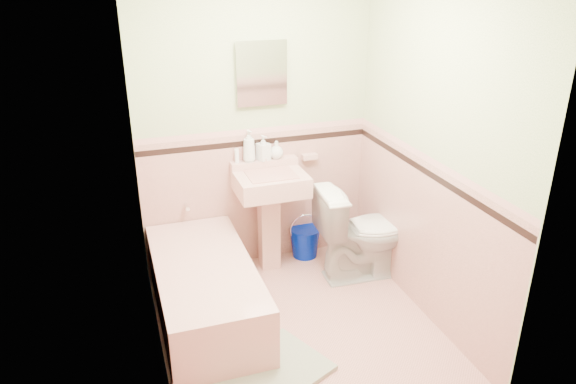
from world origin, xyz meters
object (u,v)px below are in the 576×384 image
object	(u,v)px
bathtub	(206,293)
medicine_cabinet	(261,73)
soap_bottle_left	(249,146)
toilet	(364,232)
bucket	(305,242)
soap_bottle_right	(276,150)
sink	(271,223)
shoe	(249,363)
soap_bottle_mid	(263,148)

from	to	relation	value
bathtub	medicine_cabinet	world-z (taller)	medicine_cabinet
soap_bottle_left	toilet	size ratio (longest dim) A/B	0.33
soap_bottle_left	bathtub	bearing A→B (deg)	-127.88
bucket	soap_bottle_right	bearing A→B (deg)	170.16
soap_bottle_left	toilet	bearing A→B (deg)	-30.91
toilet	sink	bearing A→B (deg)	68.68
soap_bottle_right	shoe	distance (m)	1.81
soap_bottle_mid	soap_bottle_right	size ratio (longest dim) A/B	1.40
soap_bottle_right	shoe	xyz separation A→B (m)	(-0.63, -1.38, -0.98)
toilet	medicine_cabinet	bearing A→B (deg)	56.53
soap_bottle_mid	bucket	bearing A→B (deg)	-6.83
bathtub	soap_bottle_right	world-z (taller)	soap_bottle_right
toilet	soap_bottle_right	bearing A→B (deg)	53.52
soap_bottle_right	bathtub	bearing A→B (deg)	-138.08
soap_bottle_mid	bucket	xyz separation A→B (m)	(0.37, -0.04, -0.94)
bathtub	bucket	distance (m)	1.24
bathtub	soap_bottle_right	distance (m)	1.35
soap_bottle_mid	toilet	xyz separation A→B (m)	(0.73, -0.51, -0.67)
bathtub	bucket	xyz separation A→B (m)	(1.05, 0.67, -0.09)
shoe	sink	bearing A→B (deg)	62.15
shoe	soap_bottle_right	bearing A→B (deg)	61.04
soap_bottle_left	soap_bottle_mid	xyz separation A→B (m)	(0.12, 0.00, -0.03)
shoe	soap_bottle_left	bearing A→B (deg)	69.71
bathtub	toilet	xyz separation A→B (m)	(1.41, 0.20, 0.19)
soap_bottle_left	sink	bearing A→B (deg)	-54.65
bathtub	shoe	size ratio (longest dim) A/B	9.11
bathtub	medicine_cabinet	bearing A→B (deg)	47.42
toilet	soap_bottle_mid	bearing A→B (deg)	58.21
bucket	soap_bottle_left	bearing A→B (deg)	174.88
bathtub	soap_bottle_mid	world-z (taller)	soap_bottle_mid
medicine_cabinet	soap_bottle_mid	world-z (taller)	medicine_cabinet
medicine_cabinet	bucket	distance (m)	1.61
medicine_cabinet	soap_bottle_right	xyz separation A→B (m)	(0.11, -0.03, -0.65)
sink	bucket	size ratio (longest dim) A/B	3.29
sink	shoe	world-z (taller)	sink
bucket	shoe	size ratio (longest dim) A/B	1.69
soap_bottle_mid	soap_bottle_right	xyz separation A→B (m)	(0.11, 0.00, -0.03)
soap_bottle_left	soap_bottle_right	world-z (taller)	soap_bottle_left
soap_bottle_left	bucket	distance (m)	1.09
sink	soap_bottle_right	world-z (taller)	soap_bottle_right
soap_bottle_mid	medicine_cabinet	bearing A→B (deg)	82.98
sink	soap_bottle_left	world-z (taller)	soap_bottle_left
toilet	bucket	world-z (taller)	toilet
bathtub	soap_bottle_left	bearing A→B (deg)	52.12
bucket	soap_bottle_mid	bearing A→B (deg)	173.17
toilet	shoe	distance (m)	1.56
bathtub	soap_bottle_left	size ratio (longest dim) A/B	5.54
sink	medicine_cabinet	size ratio (longest dim) A/B	1.93
toilet	shoe	bearing A→B (deg)	127.98
medicine_cabinet	sink	bearing A→B (deg)	-90.00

